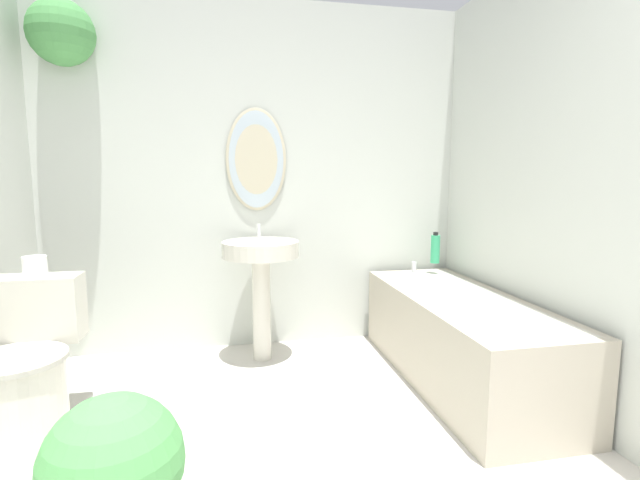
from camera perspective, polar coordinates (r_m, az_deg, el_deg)
name	(u,v)px	position (r m, az deg, el deg)	size (l,w,h in m)	color
wall_back	(238,163)	(3.29, -10.06, 9.35)	(3.00, 0.39, 2.40)	silver
wall_right	(600,179)	(2.52, 31.18, 6.45)	(0.06, 2.96, 2.40)	silver
toilet	(25,372)	(2.63, -32.53, -13.55)	(0.42, 0.60, 0.72)	beige
pedestal_sink	(261,266)	(3.05, -7.28, -3.20)	(0.50, 0.50, 0.90)	beige
bathtub	(460,337)	(2.92, 16.87, -11.32)	(0.62, 1.62, 0.59)	#B2A893
shampoo_bottle	(435,249)	(3.44, 14.00, -1.03)	(0.06, 0.06, 0.22)	#38B275
potted_plant	(114,472)	(1.72, -24.03, -24.60)	(0.43, 0.43, 0.55)	#47474C
toilet_paper_roll	(35,266)	(2.70, -31.66, -2.77)	(0.11, 0.11, 0.10)	white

